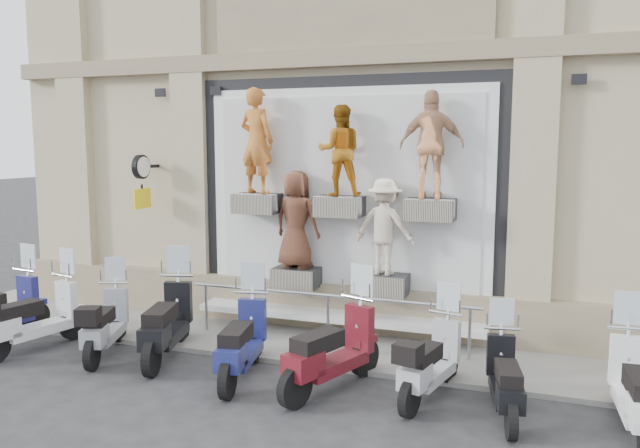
% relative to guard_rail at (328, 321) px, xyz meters
% --- Properties ---
extents(ground, '(90.00, 90.00, 0.00)m').
position_rel_guard_rail_xyz_m(ground, '(0.00, -2.00, -0.47)').
color(ground, '#29292B').
rests_on(ground, ground).
extents(sidewalk, '(16.00, 2.20, 0.08)m').
position_rel_guard_rail_xyz_m(sidewalk, '(0.00, 0.10, -0.43)').
color(sidewalk, gray).
rests_on(sidewalk, ground).
extents(building, '(14.00, 8.60, 12.00)m').
position_rel_guard_rail_xyz_m(building, '(0.00, 5.00, 5.54)').
color(building, tan).
rests_on(building, ground).
extents(shop_vitrine, '(5.60, 0.83, 4.30)m').
position_rel_guard_rail_xyz_m(shop_vitrine, '(0.05, 0.75, 1.94)').
color(shop_vitrine, black).
rests_on(shop_vitrine, ground).
extents(guard_rail, '(5.06, 0.10, 0.93)m').
position_rel_guard_rail_xyz_m(guard_rail, '(0.00, 0.00, 0.00)').
color(guard_rail, '#9EA0A5').
rests_on(guard_rail, ground).
extents(clock_sign_bracket, '(0.10, 0.80, 1.02)m').
position_rel_guard_rail_xyz_m(clock_sign_bracket, '(-3.90, 0.47, 2.34)').
color(clock_sign_bracket, black).
rests_on(clock_sign_bracket, ground).
extents(scooter_b, '(0.99, 2.07, 1.62)m').
position_rel_guard_rail_xyz_m(scooter_b, '(-4.47, -1.76, 0.34)').
color(scooter_b, silver).
rests_on(scooter_b, ground).
extents(scooter_c, '(1.16, 1.91, 1.50)m').
position_rel_guard_rail_xyz_m(scooter_c, '(-3.24, -1.54, 0.28)').
color(scooter_c, gray).
rests_on(scooter_c, ground).
extents(scooter_d, '(1.17, 2.18, 1.70)m').
position_rel_guard_rail_xyz_m(scooter_d, '(-2.22, -1.34, 0.39)').
color(scooter_d, black).
rests_on(scooter_d, ground).
extents(scooter_e, '(0.95, 2.05, 1.60)m').
position_rel_guard_rail_xyz_m(scooter_e, '(-0.72, -1.71, 0.34)').
color(scooter_e, navy).
rests_on(scooter_e, ground).
extents(scooter_f, '(1.28, 2.14, 1.68)m').
position_rel_guard_rail_xyz_m(scooter_f, '(0.64, -1.68, 0.37)').
color(scooter_f, '#560E17').
rests_on(scooter_f, ground).
extents(scooter_g, '(0.91, 1.88, 1.47)m').
position_rel_guard_rail_xyz_m(scooter_g, '(1.97, -1.49, 0.27)').
color(scooter_g, '#A3A6A9').
rests_on(scooter_g, ground).
extents(scooter_h, '(0.80, 1.76, 1.38)m').
position_rel_guard_rail_xyz_m(scooter_h, '(2.93, -1.71, 0.22)').
color(scooter_h, black).
rests_on(scooter_h, ground).
extents(scooter_i, '(0.70, 1.98, 1.58)m').
position_rel_guard_rail_xyz_m(scooter_i, '(4.39, -1.73, 0.33)').
color(scooter_i, white).
rests_on(scooter_i, ground).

